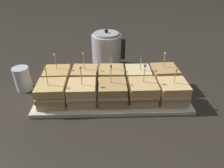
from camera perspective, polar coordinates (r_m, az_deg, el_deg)
name	(u,v)px	position (r m, az deg, el deg)	size (l,w,h in m)	color
ground_plane	(112,96)	(0.91, 0.00, -3.56)	(6.00, 6.00, 0.00)	#2D2823
serving_platter	(112,95)	(0.91, 0.00, -3.09)	(0.66, 0.29, 0.02)	silver
sandwich_front_far_left	(52,94)	(0.85, -16.74, -2.70)	(0.12, 0.12, 0.17)	tan
sandwich_front_left	(82,93)	(0.83, -8.51, -2.56)	(0.12, 0.12, 0.17)	#DBB77A
sandwich_front_center	(113,93)	(0.83, 0.27, -2.47)	(0.12, 0.12, 0.17)	tan
sandwich_front_right	(143,92)	(0.84, 8.80, -2.25)	(0.12, 0.12, 0.17)	tan
sandwich_front_far_right	(172,92)	(0.87, 16.86, -2.13)	(0.12, 0.12, 0.15)	#DBB77A
sandwich_back_far_left	(58,79)	(0.95, -15.25, 1.50)	(0.12, 0.12, 0.17)	tan
sandwich_back_left	(85,78)	(0.93, -7.69, 1.72)	(0.12, 0.12, 0.17)	tan
sandwich_back_center	(112,78)	(0.93, -0.09, 1.83)	(0.12, 0.12, 0.15)	tan
sandwich_back_right	(138,77)	(0.94, 7.33, 1.90)	(0.12, 0.12, 0.16)	beige
sandwich_back_far_right	(164,77)	(0.97, 14.59, 2.08)	(0.12, 0.12, 0.16)	tan
kettle_steel	(107,50)	(1.14, -1.52, 9.57)	(0.19, 0.16, 0.22)	#B7BABF
drinking_glass	(23,79)	(1.02, -24.19, 1.38)	(0.07, 0.07, 0.11)	silver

